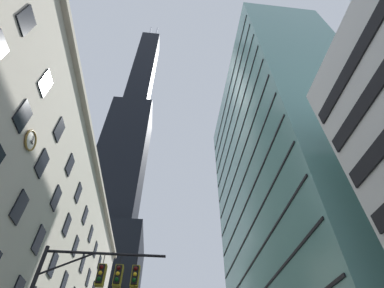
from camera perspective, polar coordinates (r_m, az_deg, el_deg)
The scene contains 2 objects.
dark_skyscraper at distance 101.64m, azimuth -15.36°, elevation -8.86°, with size 23.82×23.82×199.00m.
glass_office_midrise at distance 47.29m, azimuth 18.39°, elevation -7.69°, with size 14.16×34.91×57.25m.
Camera 1 is at (-0.45, -10.44, 1.26)m, focal length 26.12 mm.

